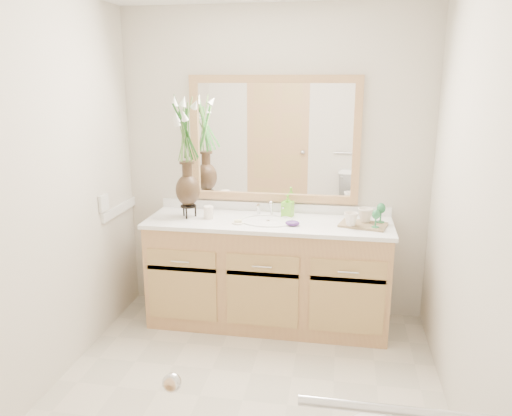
% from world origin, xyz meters
% --- Properties ---
extents(floor, '(2.60, 2.60, 0.00)m').
position_xyz_m(floor, '(0.00, 0.00, 0.00)').
color(floor, '#BAB29E').
rests_on(floor, ground).
extents(wall_back, '(2.40, 0.02, 2.40)m').
position_xyz_m(wall_back, '(0.00, 1.30, 1.20)').
color(wall_back, beige).
rests_on(wall_back, floor).
extents(wall_front, '(2.40, 0.02, 2.40)m').
position_xyz_m(wall_front, '(0.00, -1.30, 1.20)').
color(wall_front, beige).
rests_on(wall_front, floor).
extents(wall_left, '(0.02, 2.60, 2.40)m').
position_xyz_m(wall_left, '(-1.20, 0.00, 1.20)').
color(wall_left, beige).
rests_on(wall_left, floor).
extents(wall_right, '(0.02, 2.60, 2.40)m').
position_xyz_m(wall_right, '(1.20, 0.00, 1.20)').
color(wall_right, beige).
rests_on(wall_right, floor).
extents(vanity, '(1.80, 0.55, 0.80)m').
position_xyz_m(vanity, '(0.00, 1.01, 0.40)').
color(vanity, tan).
rests_on(vanity, floor).
extents(counter, '(1.84, 0.57, 0.03)m').
position_xyz_m(counter, '(0.00, 1.01, 0.82)').
color(counter, white).
rests_on(counter, vanity).
extents(sink, '(0.38, 0.34, 0.23)m').
position_xyz_m(sink, '(0.00, 1.00, 0.78)').
color(sink, white).
rests_on(sink, counter).
extents(mirror, '(1.32, 0.04, 0.97)m').
position_xyz_m(mirror, '(0.00, 1.28, 1.41)').
color(mirror, white).
rests_on(mirror, wall_back).
extents(switch_plate, '(0.02, 0.12, 0.12)m').
position_xyz_m(switch_plate, '(-1.19, 0.76, 0.98)').
color(switch_plate, white).
rests_on(switch_plate, wall_left).
extents(door, '(0.80, 0.03, 2.00)m').
position_xyz_m(door, '(-0.30, -1.29, 1.00)').
color(door, tan).
rests_on(door, floor).
extents(grab_bar, '(0.55, 0.03, 0.03)m').
position_xyz_m(grab_bar, '(0.70, -1.27, 0.95)').
color(grab_bar, silver).
rests_on(grab_bar, wall_front).
extents(flower_vase, '(0.22, 0.22, 0.89)m').
position_xyz_m(flower_vase, '(-0.62, 1.01, 1.44)').
color(flower_vase, black).
rests_on(flower_vase, counter).
extents(tumbler, '(0.07, 0.07, 0.10)m').
position_xyz_m(tumbler, '(-0.46, 1.00, 0.88)').
color(tumbler, silver).
rests_on(tumbler, counter).
extents(soap_dish, '(0.09, 0.09, 0.03)m').
position_xyz_m(soap_dish, '(-0.21, 0.90, 0.84)').
color(soap_dish, silver).
rests_on(soap_dish, counter).
extents(soap_bottle, '(0.09, 0.09, 0.16)m').
position_xyz_m(soap_bottle, '(0.13, 1.16, 0.91)').
color(soap_bottle, '#71CF30').
rests_on(soap_bottle, counter).
extents(purple_dish, '(0.12, 0.11, 0.04)m').
position_xyz_m(purple_dish, '(0.19, 0.92, 0.85)').
color(purple_dish, '#49246D').
rests_on(purple_dish, counter).
extents(tray, '(0.37, 0.29, 0.02)m').
position_xyz_m(tray, '(0.70, 1.00, 0.84)').
color(tray, brown).
rests_on(tray, counter).
extents(mug_left, '(0.12, 0.12, 0.10)m').
position_xyz_m(mug_left, '(0.61, 0.94, 0.90)').
color(mug_left, silver).
rests_on(mug_left, tray).
extents(mug_right, '(0.13, 0.13, 0.11)m').
position_xyz_m(mug_right, '(0.71, 1.05, 0.90)').
color(mug_right, silver).
rests_on(mug_right, tray).
extents(goblet_front, '(0.06, 0.06, 0.13)m').
position_xyz_m(goblet_front, '(0.78, 0.92, 0.93)').
color(goblet_front, '#256F3E').
rests_on(goblet_front, tray).
extents(goblet_back, '(0.06, 0.06, 0.14)m').
position_xyz_m(goblet_back, '(0.82, 1.06, 0.94)').
color(goblet_back, '#256F3E').
rests_on(goblet_back, tray).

